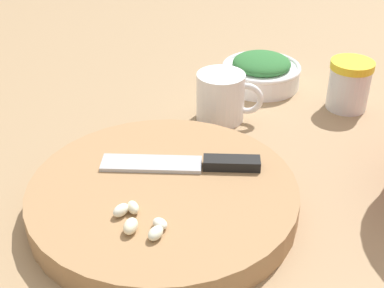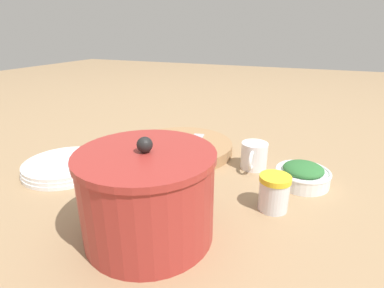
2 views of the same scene
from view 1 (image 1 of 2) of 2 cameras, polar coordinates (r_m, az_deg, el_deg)
The scene contains 7 objects.
ground_plane at distance 0.71m, azimuth 4.68°, elevation -2.91°, with size 5.00×5.00×0.00m, color #997A56.
cutting_board at distance 0.64m, azimuth -3.09°, elevation -5.68°, with size 0.32×0.32×0.03m.
chef_knife at distance 0.66m, azimuth -0.26°, elevation -2.07°, with size 0.06×0.20×0.01m.
garlic_cloves at distance 0.57m, azimuth -5.75°, elevation -8.12°, with size 0.06×0.07×0.01m.
herb_bowl at distance 0.94m, azimuth 7.60°, elevation 7.68°, with size 0.14×0.14×0.06m.
spice_jar at distance 0.89m, azimuth 16.42°, elevation 6.09°, with size 0.07×0.07×0.08m.
coffee_mug at distance 0.82m, azimuth 3.21°, elevation 5.03°, with size 0.07×0.10×0.08m.
Camera 1 is at (0.58, 0.08, 0.41)m, focal length 50.00 mm.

